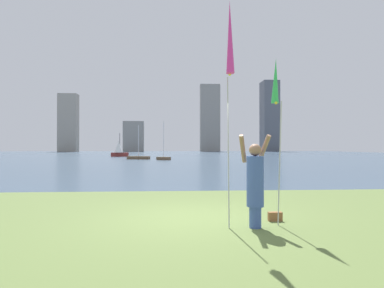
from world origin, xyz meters
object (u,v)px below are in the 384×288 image
kite_flag_right (276,86)px  bag (275,217)px  kite_flag_left (230,42)px  sailboat_0 (138,157)px  sailboat_3 (119,149)px  sailboat_4 (164,158)px  person (255,182)px

kite_flag_right → bag: kite_flag_right is taller
kite_flag_left → sailboat_0: kite_flag_left is taller
kite_flag_right → sailboat_3: 50.40m
sailboat_0 → sailboat_4: size_ratio=0.93×
kite_flag_left → kite_flag_right: kite_flag_left is taller
sailboat_3 → sailboat_4: (7.87, -15.12, -1.06)m
sailboat_0 → person: bearing=-80.9°
bag → sailboat_4: size_ratio=0.06×
bag → sailboat_0: sailboat_0 is taller
person → sailboat_3: size_ratio=0.47×
sailboat_3 → person: bearing=-78.1°
kite_flag_right → sailboat_4: sailboat_4 is taller
kite_flag_left → bag: (1.11, 0.67, -3.57)m
bag → sailboat_4: sailboat_4 is taller
sailboat_3 → kite_flag_right: bearing=-77.4°
kite_flag_left → sailboat_3: (-9.93, 49.61, -2.33)m
kite_flag_right → sailboat_4: (-3.12, 34.05, -2.62)m
sailboat_0 → sailboat_4: sailboat_4 is taller
kite_flag_left → kite_flag_right: bearing=22.6°
bag → sailboat_3: 50.18m
sailboat_4 → kite_flag_left: bearing=-86.6°
kite_flag_right → bag: (0.06, 0.23, -2.80)m
sailboat_3 → sailboat_4: sailboat_4 is taller
kite_flag_right → bag: size_ratio=11.67×
person → kite_flag_left: 2.80m
bag → kite_flag_right: bearing=-103.6°
person → sailboat_0: 37.48m
person → kite_flag_left: size_ratio=0.41×
kite_flag_right → kite_flag_left: bearing=-157.4°
person → kite_flag_left: (-0.53, -0.12, 2.75)m
sailboat_0 → sailboat_4: (3.34, -2.63, 0.01)m
person → sailboat_0: bearing=102.7°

